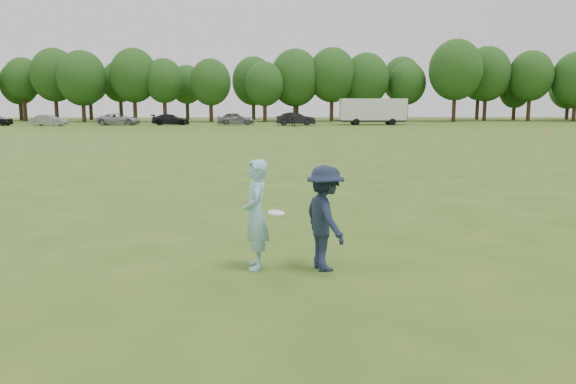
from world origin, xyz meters
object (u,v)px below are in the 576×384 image
at_px(defender, 325,218).
at_px(car_d, 171,120).
at_px(player_far_d, 294,120).
at_px(field_cone, 546,131).
at_px(car_c, 119,119).
at_px(car_e, 236,119).
at_px(cargo_trailer, 373,110).
at_px(car_b, 49,120).
at_px(thrower, 256,214).
at_px(car_f, 296,119).

distance_m(defender, car_d, 62.06).
xyz_separation_m(player_far_d, field_cone, (22.59, -13.42, -0.63)).
bearing_deg(car_c, player_far_d, -100.89).
relative_size(defender, car_e, 0.37).
bearing_deg(player_far_d, car_c, 139.57).
bearing_deg(cargo_trailer, car_b, -177.25).
bearing_deg(field_cone, car_b, 162.26).
relative_size(car_d, car_e, 1.01).
bearing_deg(thrower, cargo_trailer, 164.00).
distance_m(player_far_d, field_cone, 26.28).
height_order(player_far_d, car_c, player_far_d).
bearing_deg(car_b, thrower, -152.79).
bearing_deg(thrower, player_far_d, 173.02).
bearing_deg(car_e, thrower, -178.32).
relative_size(player_far_d, cargo_trailer, 0.17).
bearing_deg(car_c, defender, -160.01).
distance_m(player_far_d, car_f, 3.61).
xyz_separation_m(car_b, car_d, (13.81, 2.25, -0.00)).
bearing_deg(car_c, field_cone, -110.35).
height_order(car_e, cargo_trailer, cargo_trailer).
xyz_separation_m(defender, car_f, (2.43, 59.11, -0.07)).
relative_size(car_e, car_f, 0.96).
height_order(car_b, cargo_trailer, cargo_trailer).
bearing_deg(car_d, car_e, -92.06).
bearing_deg(car_f, field_cone, -131.43).
bearing_deg(car_f, defender, 173.69).
distance_m(car_d, field_cone, 41.77).
bearing_deg(player_far_d, car_f, 56.70).
xyz_separation_m(thrower, car_e, (-3.70, 60.21, -0.12)).
xyz_separation_m(car_d, field_cone, (37.38, -18.63, -0.51)).
relative_size(car_b, car_e, 0.89).
bearing_deg(defender, car_b, 5.66).
xyz_separation_m(thrower, car_f, (3.53, 58.98, -0.11)).
distance_m(field_cone, cargo_trailer, 22.24).
bearing_deg(car_e, field_cone, -123.62).
height_order(defender, player_far_d, defender).
relative_size(car_f, field_cone, 15.76).
xyz_separation_m(defender, car_c, (-18.97, 60.55, -0.14)).
bearing_deg(car_f, player_far_d, 169.69).
height_order(car_f, field_cone, car_f).
relative_size(thrower, car_e, 0.39).
relative_size(thrower, cargo_trailer, 0.20).
xyz_separation_m(thrower, player_far_d, (3.13, 55.39, -0.11)).
bearing_deg(defender, player_far_d, -20.87).
distance_m(car_c, cargo_trailer, 30.97).
xyz_separation_m(car_e, field_cone, (29.42, -18.23, -0.62)).
height_order(player_far_d, car_b, player_far_d).
height_order(defender, car_f, defender).
distance_m(thrower, car_c, 63.01).
xyz_separation_m(car_e, car_f, (7.23, -1.23, 0.01)).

